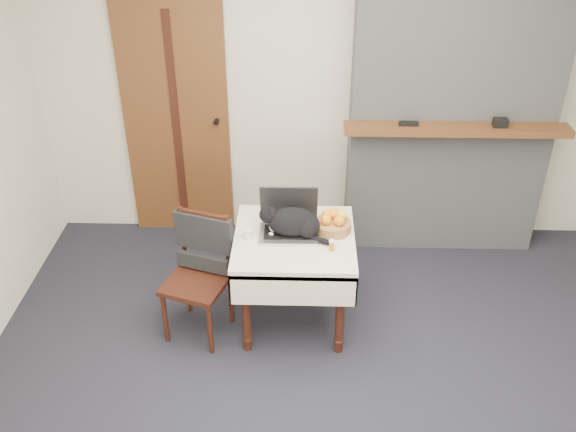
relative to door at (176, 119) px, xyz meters
name	(u,v)px	position (x,y,z in m)	size (l,w,h in m)	color
ground	(333,407)	(1.20, -1.97, -1.00)	(4.50, 4.50, 0.00)	black
room_shell	(343,100)	(1.20, -1.51, 0.76)	(4.52, 4.01, 2.61)	beige
door	(176,119)	(0.00, 0.00, 0.00)	(0.82, 0.10, 2.00)	brown
chimney	(454,91)	(2.10, -0.13, 0.30)	(1.62, 0.48, 2.60)	gray
side_table	(294,251)	(0.95, -1.19, -0.41)	(0.78, 0.78, 0.70)	#33130E
laptop	(289,221)	(0.91, -1.11, -0.23)	(0.38, 0.33, 0.28)	#B7B7BC
cat	(294,223)	(0.94, -1.17, -0.20)	(0.46, 0.23, 0.23)	black
cream_jar	(248,234)	(0.65, -1.21, -0.27)	(0.06, 0.06, 0.07)	silver
pill_bottle	(332,245)	(1.18, -1.33, -0.26)	(0.04, 0.04, 0.07)	#9D6513
fruit_basket	(333,223)	(1.20, -1.10, -0.25)	(0.24, 0.24, 0.14)	#A27B41
desk_clutter	(321,235)	(1.12, -1.17, -0.30)	(0.12, 0.01, 0.01)	black
chair	(201,258)	(0.34, -1.24, -0.45)	(0.49, 0.48, 0.87)	#33130E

